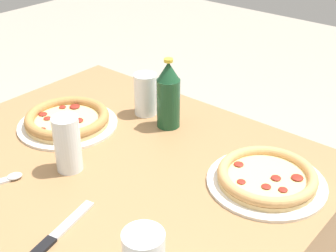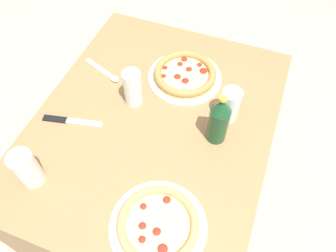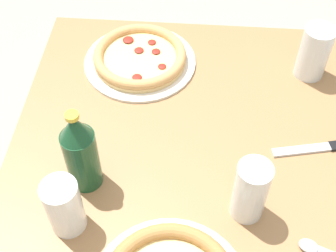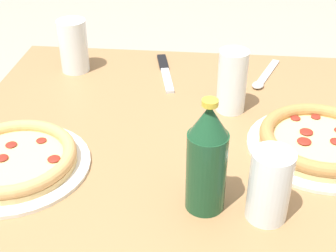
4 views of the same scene
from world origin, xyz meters
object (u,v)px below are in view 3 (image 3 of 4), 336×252
object	(u,v)px
pizza_pepperoni	(140,58)
glass_orange_juice	(65,208)
glass_mango_juice	(250,193)
beer_bottle	(80,152)
knife	(325,147)
glass_lemonade	(314,54)

from	to	relation	value
pizza_pepperoni	glass_orange_juice	bearing A→B (deg)	169.73
glass_orange_juice	glass_mango_juice	world-z (taller)	glass_mango_juice
glass_orange_juice	glass_mango_juice	size ratio (longest dim) A/B	0.88
beer_bottle	knife	size ratio (longest dim) A/B	0.96
pizza_pepperoni	glass_orange_juice	size ratio (longest dim) A/B	2.23
glass_lemonade	knife	distance (m)	0.26
glass_mango_juice	beer_bottle	distance (m)	0.35
glass_lemonade	glass_mango_juice	distance (m)	0.47
glass_lemonade	glass_mango_juice	world-z (taller)	glass_mango_juice
pizza_pepperoni	glass_lemonade	world-z (taller)	glass_lemonade
pizza_pepperoni	glass_mango_juice	bearing A→B (deg)	-147.73
glass_mango_juice	beer_bottle	world-z (taller)	beer_bottle
knife	beer_bottle	bearing A→B (deg)	103.54
glass_lemonade	beer_bottle	xyz separation A→B (m)	(-0.38, 0.53, 0.04)
pizza_pepperoni	beer_bottle	world-z (taller)	beer_bottle
glass_orange_juice	glass_lemonade	size ratio (longest dim) A/B	0.93
glass_orange_juice	beer_bottle	world-z (taller)	beer_bottle
glass_orange_juice	glass_lemonade	xyz separation A→B (m)	(0.49, -0.54, 0.01)
glass_lemonade	beer_bottle	distance (m)	0.65
glass_mango_juice	pizza_pepperoni	bearing A→B (deg)	32.27
glass_orange_juice	beer_bottle	size ratio (longest dim) A/B	0.62
beer_bottle	pizza_pepperoni	bearing A→B (deg)	-10.77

